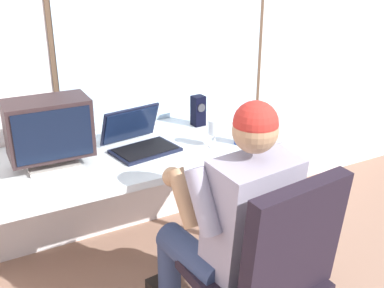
% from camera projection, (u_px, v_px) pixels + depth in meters
% --- Properties ---
extents(wall_rear, '(5.62, 0.08, 2.68)m').
position_uv_depth(wall_rear, '(118.00, 30.00, 2.81)').
color(wall_rear, silver).
rests_on(wall_rear, ground).
extents(desk, '(1.74, 0.77, 0.75)m').
position_uv_depth(desk, '(129.00, 162.00, 2.63)').
color(desk, gray).
rests_on(desk, ground).
extents(office_chair, '(0.59, 0.60, 0.98)m').
position_uv_depth(office_chair, '(271.00, 265.00, 2.01)').
color(office_chair, black).
rests_on(office_chair, ground).
extents(person_seated, '(0.56, 0.77, 1.23)m').
position_uv_depth(person_seated, '(233.00, 219.00, 2.18)').
color(person_seated, navy).
rests_on(person_seated, ground).
extents(crt_monitor, '(0.41, 0.25, 0.35)m').
position_uv_depth(crt_monitor, '(49.00, 129.00, 2.35)').
color(crt_monitor, beige).
rests_on(crt_monitor, desk).
extents(laptop, '(0.39, 0.36, 0.22)m').
position_uv_depth(laptop, '(138.00, 138.00, 2.62)').
color(laptop, black).
rests_on(laptop, desk).
extents(wine_glass, '(0.07, 0.07, 0.16)m').
position_uv_depth(wine_glass, '(215.00, 129.00, 2.62)').
color(wine_glass, silver).
rests_on(wine_glass, desk).
extents(desk_speaker, '(0.08, 0.08, 0.19)m').
position_uv_depth(desk_speaker, '(198.00, 111.00, 2.95)').
color(desk_speaker, black).
rests_on(desk_speaker, desk).
extents(coffee_mug, '(0.07, 0.07, 0.10)m').
position_uv_depth(coffee_mug, '(241.00, 135.00, 2.69)').
color(coffee_mug, navy).
rests_on(coffee_mug, desk).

